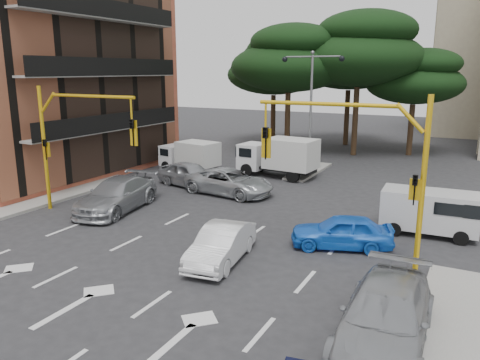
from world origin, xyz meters
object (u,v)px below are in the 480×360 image
object	(u,v)px
car_silver_cross_b	(190,174)
car_silver_parked	(385,317)
car_blue_compact	(342,232)
car_silver_wagon	(117,195)
car_white_hatch	(221,244)
van_white	(429,213)
box_truck_b	(278,157)
signal_mast_right	(367,158)
signal_mast_left	(70,133)
box_truck_a	(189,156)
street_lamp_center	(311,90)
car_silver_cross_a	(229,182)

from	to	relation	value
car_silver_cross_b	car_silver_parked	xyz separation A→B (m)	(13.33, -11.46, 0.02)
car_blue_compact	car_silver_wagon	size ratio (longest dim) A/B	0.73
car_white_hatch	van_white	world-z (taller)	van_white
car_white_hatch	box_truck_b	distance (m)	14.10
signal_mast_right	car_blue_compact	xyz separation A→B (m)	(-1.11, 1.50, -3.23)
signal_mast_left	car_blue_compact	size ratio (longest dim) A/B	1.55
signal_mast_right	box_truck_b	xyz separation A→B (m)	(-8.14, 11.80, -2.62)
car_silver_parked	box_truck_a	bearing A→B (deg)	134.66
car_silver_wagon	car_silver_cross_b	bearing A→B (deg)	75.25
street_lamp_center	car_blue_compact	distance (m)	14.55
signal_mast_left	car_white_hatch	xyz separation A→B (m)	(9.05, -1.82, -3.23)
car_silver_cross_a	car_silver_cross_b	world-z (taller)	car_silver_cross_b
car_blue_compact	box_truck_a	xyz separation A→B (m)	(-12.88, 8.91, 0.40)
van_white	box_truck_a	size ratio (longest dim) A/B	0.88
street_lamp_center	car_silver_cross_a	world-z (taller)	street_lamp_center
signal_mast_left	car_silver_cross_a	xyz separation A→B (m)	(4.80, 6.53, -3.18)
car_silver_cross_a	box_truck_a	distance (m)	6.48
box_truck_b	car_silver_cross_b	bearing A→B (deg)	148.30
car_blue_compact	box_truck_a	size ratio (longest dim) A/B	0.90
car_silver_wagon	street_lamp_center	bearing A→B (deg)	57.45
street_lamp_center	car_silver_wagon	bearing A→B (deg)	-113.17
car_blue_compact	box_truck_a	world-z (taller)	box_truck_a
car_silver_parked	car_silver_cross_a	bearing A→B (deg)	131.77
signal_mast_left	car_silver_cross_a	size ratio (longest dim) A/B	1.19
signal_mast_left	car_silver_cross_a	distance (m)	8.71
car_blue_compact	car_silver_parked	xyz separation A→B (m)	(2.74, -5.95, 0.09)
signal_mast_left	car_silver_parked	size ratio (longest dim) A/B	1.17
street_lamp_center	car_silver_cross_a	size ratio (longest dim) A/B	1.54
car_silver_cross_b	van_white	distance (m)	13.60
signal_mast_right	car_silver_cross_b	world-z (taller)	signal_mast_right
street_lamp_center	car_silver_cross_a	xyz separation A→B (m)	(-2.00, -7.47, -4.73)
box_truck_a	box_truck_b	distance (m)	6.01
car_blue_compact	car_silver_parked	distance (m)	6.55
signal_mast_left	car_silver_cross_b	xyz separation A→B (m)	(1.91, 7.01, -3.16)
signal_mast_left	box_truck_b	bearing A→B (deg)	65.15
car_silver_cross_b	van_white	size ratio (longest dim) A/B	1.13
car_silver_parked	car_blue_compact	bearing A→B (deg)	112.97
car_white_hatch	car_silver_cross_b	bearing A→B (deg)	121.27
signal_mast_right	street_lamp_center	world-z (taller)	street_lamp_center
signal_mast_right	street_lamp_center	xyz separation A→B (m)	(-6.80, 14.01, 1.54)
car_blue_compact	car_white_hatch	bearing A→B (deg)	-65.35
signal_mast_right	box_truck_a	distance (m)	17.66
signal_mast_right	box_truck_a	world-z (taller)	signal_mast_right
car_white_hatch	car_blue_compact	distance (m)	4.79
car_silver_wagon	van_white	size ratio (longest dim) A/B	1.40
signal_mast_left	car_silver_parked	bearing A→B (deg)	-16.27
car_silver_cross_b	car_blue_compact	bearing A→B (deg)	-105.27
signal_mast_left	box_truck_a	xyz separation A→B (m)	(-0.38, 10.41, -2.83)
box_truck_a	car_silver_cross_a	bearing A→B (deg)	-117.19
car_silver_parked	box_truck_a	xyz separation A→B (m)	(-15.62, 14.86, 0.31)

